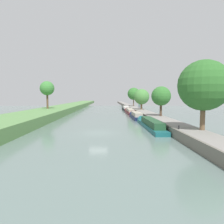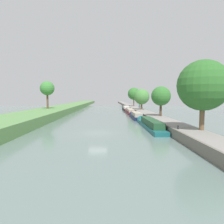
{
  "view_description": "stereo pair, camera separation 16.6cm",
  "coord_description": "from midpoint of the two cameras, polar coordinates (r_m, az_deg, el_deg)",
  "views": [
    {
      "loc": [
        1.28,
        -26.69,
        4.89
      ],
      "look_at": [
        2.39,
        23.31,
        1.0
      ],
      "focal_mm": 31.86,
      "sensor_mm": 36.0,
      "label": 1
    },
    {
      "loc": [
        1.44,
        -26.69,
        4.89
      ],
      "look_at": [
        2.39,
        23.31,
        1.0
      ],
      "focal_mm": 31.86,
      "sensor_mm": 36.0,
      "label": 2
    }
  ],
  "objects": [
    {
      "name": "tree_rightbank_midfar",
      "position": [
        59.65,
        8.38,
        4.34
      ],
      "size": [
        4.56,
        4.56,
        6.06
      ],
      "color": "brown",
      "rests_on": "right_towpath"
    },
    {
      "name": "tree_rightbank_midnear",
      "position": [
        40.12,
        13.79,
        4.44
      ],
      "size": [
        3.78,
        3.78,
        5.82
      ],
      "color": "#4C3828",
      "rests_on": "right_towpath"
    },
    {
      "name": "tree_rightbank_near",
      "position": [
        24.82,
        24.65,
        6.91
      ],
      "size": [
        5.74,
        5.74,
        7.95
      ],
      "color": "brown",
      "rests_on": "right_towpath"
    },
    {
      "name": "narrowboat_maroon",
      "position": [
        58.22,
        4.99,
        0.18
      ],
      "size": [
        1.88,
        13.52,
        1.92
      ],
      "color": "maroon",
      "rests_on": "ground_plane"
    },
    {
      "name": "mooring_bollard_far",
      "position": [
        76.68,
        4.91,
        1.74
      ],
      "size": [
        0.16,
        0.16,
        0.45
      ],
      "color": "black",
      "rests_on": "right_towpath"
    },
    {
      "name": "narrowboat_teal",
      "position": [
        31.93,
        10.7,
        -3.36
      ],
      "size": [
        1.86,
        15.05,
        2.06
      ],
      "color": "#195B60",
      "rests_on": "ground_plane"
    },
    {
      "name": "mooring_bollard_near",
      "position": [
        24.57,
        18.44,
        -4.2
      ],
      "size": [
        0.16,
        0.16,
        0.45
      ],
      "color": "black",
      "rests_on": "right_towpath"
    },
    {
      "name": "right_towpath",
      "position": [
        28.69,
        18.29,
        -4.51
      ],
      "size": [
        3.22,
        260.0,
        1.07
      ],
      "color": "gray",
      "rests_on": "ground_plane"
    },
    {
      "name": "tree_rightbank_far",
      "position": [
        80.38,
        6.16,
        5.22
      ],
      "size": [
        4.86,
        4.86,
        7.39
      ],
      "color": "brown",
      "rests_on": "right_towpath"
    },
    {
      "name": "person_walking",
      "position": [
        67.1,
        7.72,
        1.89
      ],
      "size": [
        0.34,
        0.34,
        1.66
      ],
      "color": "#282D42",
      "rests_on": "right_towpath"
    },
    {
      "name": "narrowboat_black",
      "position": [
        72.0,
        3.85,
        1.02
      ],
      "size": [
        2.17,
        11.13,
        2.22
      ],
      "color": "black",
      "rests_on": "ground_plane"
    },
    {
      "name": "stone_quay",
      "position": [
        28.15,
        14.95,
        -4.55
      ],
      "size": [
        0.25,
        260.0,
        1.12
      ],
      "color": "#6B665B",
      "rests_on": "ground_plane"
    },
    {
      "name": "tree_leftbank_downstream",
      "position": [
        55.46,
        -18.21,
        6.43
      ],
      "size": [
        3.73,
        3.73,
        7.29
      ],
      "color": "brown",
      "rests_on": "left_grassy_bank"
    },
    {
      "name": "ground_plane",
      "position": [
        27.17,
        -4.15,
        -5.93
      ],
      "size": [
        160.0,
        160.0,
        0.0
      ],
      "primitive_type": "plane",
      "color": "slate"
    },
    {
      "name": "narrowboat_navy",
      "position": [
        45.15,
        6.77,
        -1.06
      ],
      "size": [
        1.93,
        10.76,
        2.04
      ],
      "color": "#141E42",
      "rests_on": "ground_plane"
    }
  ]
}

